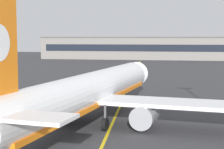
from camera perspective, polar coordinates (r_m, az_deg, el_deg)
taxiway_centreline at (r=57.24m, az=1.90°, el=-3.44°), size 13.88×179.51×0.01m
airliner_foreground at (r=38.56m, az=-3.83°, el=-2.85°), size 32.36×41.45×11.65m
safety_cone_by_nose_gear at (r=54.56m, az=1.24°, el=-3.62°), size 0.44×0.44×0.55m
terminal_building at (r=156.69m, az=10.76°, el=4.01°), size 119.71×12.40×9.52m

